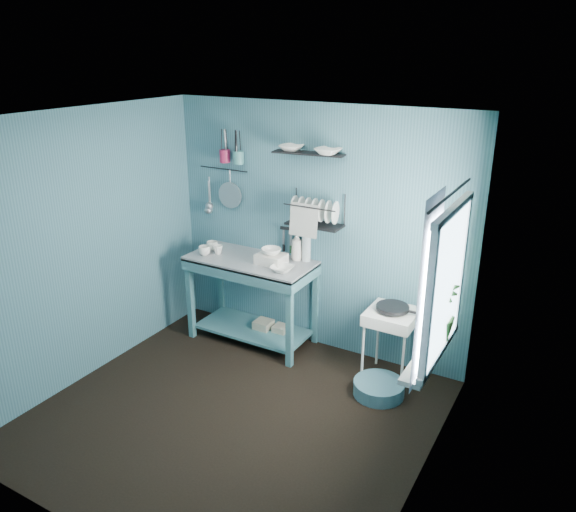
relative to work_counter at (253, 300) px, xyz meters
The scene contains 36 objects.
floor 1.43m from the work_counter, 64.03° to the right, with size 3.20×3.20×0.00m, color black.
ceiling 2.44m from the work_counter, 64.03° to the right, with size 3.20×3.20×0.00m, color silver.
wall_back 1.02m from the work_counter, 25.52° to the left, with size 3.20×3.20×0.00m, color #396675.
wall_front 2.89m from the work_counter, 77.69° to the right, with size 3.20×3.20×0.00m, color #396675.
wall_left 1.76m from the work_counter, 129.61° to the right, with size 3.00×3.00×0.00m, color #396675.
wall_right 2.63m from the work_counter, 29.03° to the right, with size 3.00×3.00×0.00m, color #396675.
work_counter is the anchor object (origin of this frame).
mug_left 0.72m from the work_counter, 161.57° to the right, with size 0.12×0.12×0.10m, color white.
mug_mid 0.64m from the work_counter, behind, with size 0.10×0.10×0.09m, color white.
mug_right 0.72m from the work_counter, behind, with size 0.12×0.12×0.10m, color white.
wash_tub 0.57m from the work_counter, ahead, with size 0.28×0.22×0.10m, color silver.
tub_bowl 0.65m from the work_counter, ahead, with size 0.20×0.20×0.06m, color white.
soap_bottle 0.77m from the work_counter, 25.46° to the left, with size 0.12×0.12×0.30m, color silver.
water_bottle 0.83m from the work_counter, 22.93° to the left, with size 0.09×0.09×0.28m, color silver.
counter_bowl 0.68m from the work_counter, 18.43° to the right, with size 0.22×0.22×0.05m, color white.
hotplate_stand 1.54m from the work_counter, ahead, with size 0.44×0.44×0.71m, color white.
frying_pan 1.56m from the work_counter, ahead, with size 0.30×0.30×0.04m, color black.
knife_strip 0.89m from the work_counter, 34.32° to the left, with size 0.32×0.02×0.03m, color black.
dish_rack 1.23m from the work_counter, 13.42° to the left, with size 0.55×0.24×0.32m, color black.
upper_shelf 1.68m from the work_counter, 18.26° to the left, with size 0.70×0.18×0.01m, color black.
shelf_bowl_left 1.66m from the work_counter, 26.49° to the left, with size 0.23×0.23×0.06m, color white.
shelf_bowl_right 1.81m from the work_counter, 13.63° to the left, with size 0.24×0.24×0.06m, color white.
utensil_cup_magenta 1.53m from the work_counter, 155.04° to the left, with size 0.11×0.11×0.13m, color #A11D48.
utensil_cup_teal 1.49m from the work_counter, 142.67° to the left, with size 0.11×0.11×0.13m, color teal.
colander 1.13m from the work_counter, 150.37° to the left, with size 0.28×0.28×0.03m, color #9C9EA4.
ladle_outer 1.27m from the work_counter, 160.49° to the left, with size 0.01×0.01×0.30m, color #9C9EA4.
ladle_inner 1.25m from the work_counter, 160.86° to the left, with size 0.01×0.01×0.30m, color #9C9EA4.
hook_rail 1.41m from the work_counter, 152.97° to the left, with size 0.01×0.01×0.60m, color black.
window_glass 2.49m from the work_counter, 19.40° to the right, with size 1.10×1.10×0.00m, color white.
windowsill 2.26m from the work_counter, 20.13° to the right, with size 0.16×0.95×0.04m, color white.
curtain 2.56m from the work_counter, 26.79° to the right, with size 1.35×1.35×0.00m, color silver.
curtain_rod 2.76m from the work_counter, 19.78° to the right, with size 0.02×0.02×1.05m, color black.
potted_plant 2.24m from the work_counter, 15.90° to the right, with size 0.29×0.29×0.52m, color #346327.
storage_tin_large 0.37m from the work_counter, 26.57° to the left, with size 0.18×0.18×0.22m, color tan.
storage_tin_small 0.48m from the work_counter, 14.93° to the left, with size 0.15×0.15×0.20m, color tan.
floor_basin 1.64m from the work_counter, 11.05° to the right, with size 0.46×0.46×0.13m, color teal.
Camera 1 is at (2.41, -3.27, 2.98)m, focal length 35.00 mm.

